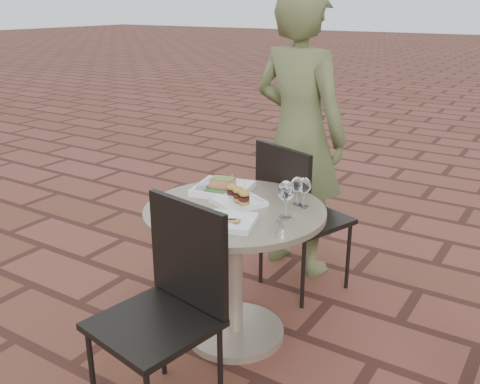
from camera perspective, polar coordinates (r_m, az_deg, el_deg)
The scene contains 13 objects.
ground at distance 3.15m, azimuth -0.67°, elevation -12.75°, with size 60.00×60.00×0.00m, color brown.
cafe_table at distance 2.73m, azimuth -0.53°, elevation -6.54°, with size 0.90×0.90×0.73m.
chair_far at distance 3.16m, azimuth 5.86°, elevation -1.61°, with size 0.57×0.57×0.93m.
chair_near at distance 2.26m, azimuth -7.47°, elevation -10.78°, with size 0.51×0.51×0.93m.
diner at distance 3.39m, azimuth 6.32°, elevation 6.03°, with size 0.66×0.43×1.80m, color #535B32.
plate_salmon at distance 2.86m, azimuth -1.87°, elevation 0.47°, with size 0.33×0.33×0.08m.
plate_sliders at distance 2.67m, azimuth -0.20°, elevation -0.67°, with size 0.29×0.29×0.14m.
plate_tuna at distance 2.44m, azimuth -1.04°, elevation -3.17°, with size 0.27×0.27×0.03m.
wine_glass_right at distance 2.47m, azimuth 4.95°, elevation 0.00°, with size 0.08×0.08×0.19m.
wine_glass_mid at distance 2.66m, azimuth 6.14°, elevation 0.75°, with size 0.06×0.06×0.15m.
wine_glass_far at distance 2.63m, azimuth 6.89°, elevation 0.62°, with size 0.07×0.07×0.15m.
steel_ramekin at distance 2.85m, azimuth -3.94°, elevation 0.44°, with size 0.06×0.06×0.05m, color silver.
cutlery_set at distance 2.39m, azimuth 4.02°, elevation -3.98°, with size 0.09×0.20×0.00m, color silver, non-canonical shape.
Camera 1 is at (1.46, -2.23, 1.69)m, focal length 40.00 mm.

